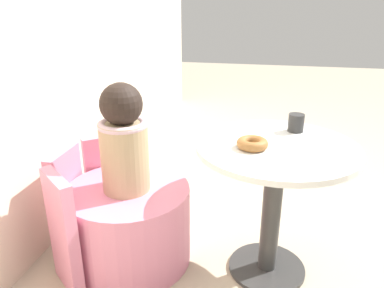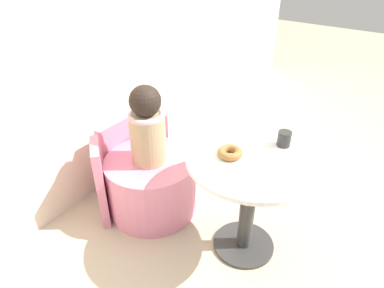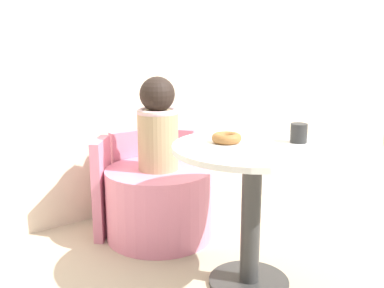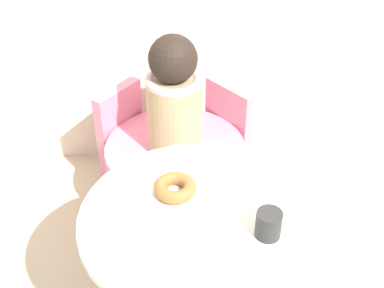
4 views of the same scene
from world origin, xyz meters
name	(u,v)px [view 1 (image 1 of 4)]	position (x,y,z in m)	size (l,w,h in m)	color
ground_plane	(261,275)	(0.00, 0.00, 0.00)	(12.00, 12.00, 0.00)	#B7A88E
back_wall	(4,2)	(0.00, 1.13, 1.20)	(6.00, 0.06, 2.40)	beige
round_table	(274,180)	(0.05, -0.02, 0.48)	(0.68, 0.68, 0.64)	#333333
tub_chair	(130,224)	(-0.01, 0.64, 0.20)	(0.58, 0.58, 0.39)	pink
booth_backrest	(82,205)	(-0.01, 0.88, 0.28)	(0.68, 0.25, 0.55)	pink
child_figure	(124,140)	(-0.01, 0.64, 0.63)	(0.22, 0.22, 0.50)	tan
donut	(252,143)	(-0.01, 0.08, 0.66)	(0.13, 0.13, 0.04)	#9E6633
cup	(296,123)	(0.24, -0.10, 0.68)	(0.07, 0.07, 0.08)	#2D2D2D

